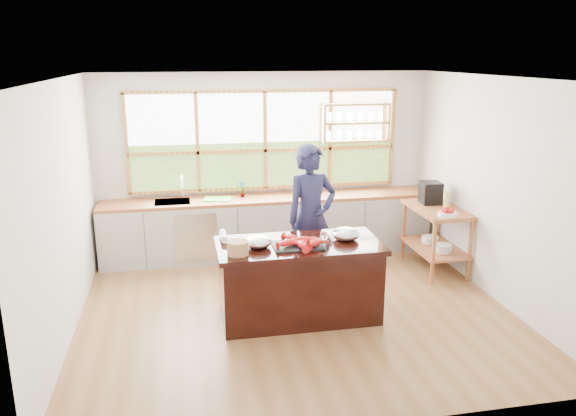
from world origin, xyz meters
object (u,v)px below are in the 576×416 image
object	(u,v)px
island	(299,280)
espresso_machine	(430,193)
wicker_basket	(238,248)
cook	(311,218)

from	to	relation	value
island	espresso_machine	xyz separation A→B (m)	(2.19, 1.34, 0.60)
island	espresso_machine	size ratio (longest dim) A/B	6.00
island	espresso_machine	world-z (taller)	espresso_machine
island	wicker_basket	bearing A→B (deg)	-162.10
cook	espresso_machine	xyz separation A→B (m)	(1.86, 0.52, 0.12)
island	espresso_machine	distance (m)	2.64
island	espresso_machine	bearing A→B (deg)	31.56
cook	wicker_basket	size ratio (longest dim) A/B	8.13
cook	wicker_basket	distance (m)	1.49
espresso_machine	cook	bearing A→B (deg)	-159.62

